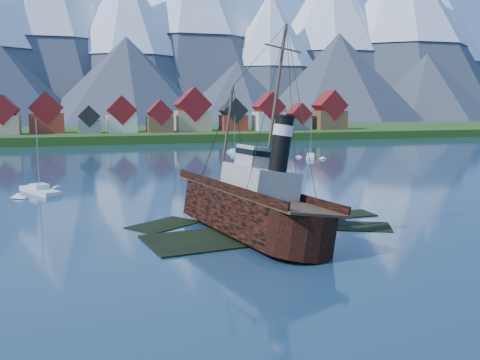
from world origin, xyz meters
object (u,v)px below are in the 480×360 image
object	(u,v)px
sailboat_e	(235,153)
tugboat_wreck	(242,204)
sailboat_a	(40,191)
sailboat_d	(311,157)

from	to	relation	value
sailboat_e	tugboat_wreck	bearing A→B (deg)	-101.23
sailboat_a	sailboat_e	distance (m)	73.01
sailboat_a	sailboat_d	bearing A→B (deg)	3.00
sailboat_a	sailboat_d	xyz separation A→B (m)	(63.87, 37.01, -0.03)
tugboat_wreck	sailboat_d	bearing A→B (deg)	49.69
tugboat_wreck	sailboat_a	distance (m)	40.60
tugboat_wreck	sailboat_e	size ratio (longest dim) A/B	2.72
tugboat_wreck	sailboat_e	bearing A→B (deg)	63.73
sailboat_d	sailboat_e	size ratio (longest dim) A/B	0.96
sailboat_e	sailboat_a	bearing A→B (deg)	-127.02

